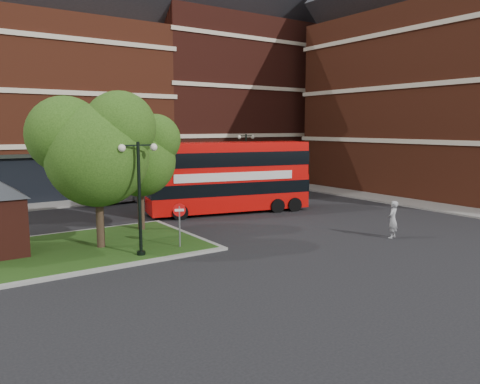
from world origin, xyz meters
TOP-DOWN VIEW (x-y plane):
  - ground at (0.00, 0.00)m, footprint 120.00×120.00m
  - pavement_far at (0.00, 16.50)m, footprint 44.00×3.00m
  - pavement_side at (16.50, 2.00)m, footprint 3.00×28.00m
  - terrace_far_right at (14.00, 24.00)m, footprint 18.00×12.00m
  - terrace_side at (24.00, 4.00)m, footprint 12.00×24.00m
  - traffic_island at (-8.00, 3.00)m, footprint 12.60×7.60m
  - tree_island_west at (-6.60, 2.58)m, footprint 5.40×4.71m
  - tree_island_east at (-3.58, 5.06)m, footprint 4.46×3.90m
  - lamp_island at (-5.50, 0.20)m, footprint 1.72×0.36m
  - lamp_far_left at (2.00, 14.50)m, footprint 1.72×0.36m
  - lamp_far_right at (10.00, 14.50)m, footprint 1.72×0.36m
  - bus at (3.51, 7.17)m, footprint 10.88×4.66m
  - woman at (6.51, -3.50)m, footprint 0.80×0.65m
  - car_silver at (-1.41, 15.01)m, footprint 4.65×2.28m
  - car_white at (4.59, 14.50)m, footprint 4.77×2.06m
  - no_entry_sign at (-3.50, 0.48)m, footprint 0.57×0.28m

SIDE VIEW (x-z plane):
  - ground at x=0.00m, z-range 0.00..0.00m
  - pavement_far at x=0.00m, z-range 0.00..0.12m
  - pavement_side at x=16.50m, z-range 0.00..0.12m
  - traffic_island at x=-8.00m, z-range -0.01..0.14m
  - car_silver at x=-1.41m, z-range 0.00..1.53m
  - car_white at x=4.59m, z-range 0.00..1.53m
  - woman at x=6.51m, z-range 0.00..1.90m
  - no_entry_sign at x=-3.50m, z-range 0.46..2.62m
  - bus at x=3.51m, z-range 0.63..4.68m
  - lamp_island at x=-5.50m, z-range 0.33..5.33m
  - lamp_far_left at x=2.00m, z-range 0.33..5.33m
  - lamp_far_right at x=10.00m, z-range 0.33..5.33m
  - tree_island_east at x=-3.58m, z-range 1.10..7.39m
  - tree_island_west at x=-6.60m, z-range 1.19..8.40m
  - terrace_side at x=24.00m, z-range 0.00..15.00m
  - terrace_far_right at x=14.00m, z-range 0.00..16.00m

